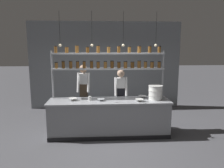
% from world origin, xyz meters
% --- Properties ---
extents(ground_plane, '(40.00, 40.00, 0.00)m').
position_xyz_m(ground_plane, '(0.00, 0.00, 0.00)').
color(ground_plane, '#4C4C51').
extents(back_wall, '(5.48, 0.12, 3.14)m').
position_xyz_m(back_wall, '(0.00, 2.62, 1.57)').
color(back_wall, gray).
rests_on(back_wall, ground_plane).
extents(prep_counter, '(3.08, 0.76, 0.92)m').
position_xyz_m(prep_counter, '(0.00, -0.00, 0.46)').
color(prep_counter, gray).
rests_on(prep_counter, ground_plane).
extents(spice_shelf_unit, '(2.96, 0.28, 2.30)m').
position_xyz_m(spice_shelf_unit, '(0.02, 0.33, 1.84)').
color(spice_shelf_unit, '#999BA0').
rests_on(spice_shelf_unit, ground_plane).
extents(chef_left, '(0.37, 0.31, 1.75)m').
position_xyz_m(chef_left, '(-0.69, 0.84, 1.02)').
color(chef_left, black).
rests_on(chef_left, ground_plane).
extents(chef_center, '(0.37, 0.29, 1.64)m').
position_xyz_m(chef_center, '(0.35, 0.56, 0.94)').
color(chef_center, black).
rests_on(chef_center, ground_plane).
extents(container_stack, '(0.36, 0.36, 0.37)m').
position_xyz_m(container_stack, '(1.19, 0.02, 1.10)').
color(container_stack, white).
rests_on(container_stack, prep_counter).
extents(prep_bowl_near_left, '(0.20, 0.20, 0.06)m').
position_xyz_m(prep_bowl_near_left, '(0.89, 0.22, 0.95)').
color(prep_bowl_near_left, white).
rests_on(prep_bowl_near_left, prep_counter).
extents(prep_bowl_center_front, '(0.19, 0.19, 0.05)m').
position_xyz_m(prep_bowl_center_front, '(-0.21, -0.04, 0.94)').
color(prep_bowl_center_front, '#B2B7BC').
rests_on(prep_bowl_center_front, prep_counter).
extents(prep_bowl_center_back, '(0.21, 0.21, 0.06)m').
position_xyz_m(prep_bowl_center_back, '(0.74, -0.15, 0.95)').
color(prep_bowl_center_back, silver).
rests_on(prep_bowl_center_back, prep_counter).
extents(prep_bowl_near_right, '(0.23, 0.23, 0.06)m').
position_xyz_m(prep_bowl_near_right, '(-0.91, 0.05, 0.95)').
color(prep_bowl_near_right, silver).
rests_on(prep_bowl_near_right, prep_counter).
extents(serving_cup_front, '(0.07, 0.07, 0.10)m').
position_xyz_m(serving_cup_front, '(-0.49, 0.03, 0.97)').
color(serving_cup_front, silver).
rests_on(serving_cup_front, prep_counter).
extents(pendant_light_row, '(2.39, 0.07, 0.83)m').
position_xyz_m(pendant_light_row, '(-0.02, 0.00, 2.34)').
color(pendant_light_row, black).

